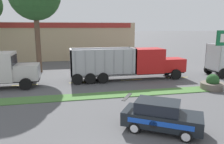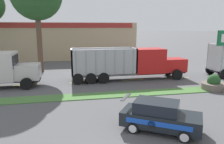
{
  "view_description": "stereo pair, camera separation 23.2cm",
  "coord_description": "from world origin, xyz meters",
  "views": [
    {
      "loc": [
        -1.22,
        -6.6,
        5.51
      ],
      "look_at": [
        2.14,
        9.41,
        2.15
      ],
      "focal_mm": 35.0,
      "sensor_mm": 36.0,
      "label": 1
    },
    {
      "loc": [
        -0.99,
        -6.65,
        5.51
      ],
      "look_at": [
        2.14,
        9.41,
        2.15
      ],
      "focal_mm": 35.0,
      "sensor_mm": 36.0,
      "label": 2
    }
  ],
  "objects": [
    {
      "name": "centre_line_5",
      "position": [
        5.49,
        15.17,
        0.0
      ],
      "size": [
        2.4,
        0.14,
        0.01
      ],
      "primitive_type": "cube",
      "color": "yellow",
      "rests_on": "ground_plane"
    },
    {
      "name": "centre_line_4",
      "position": [
        0.09,
        15.17,
        0.0
      ],
      "size": [
        2.4,
        0.14,
        0.01
      ],
      "primitive_type": "cube",
      "color": "yellow",
      "rests_on": "ground_plane"
    },
    {
      "name": "centre_line_3",
      "position": [
        -5.31,
        15.17,
        0.0
      ],
      "size": [
        2.4,
        0.14,
        0.01
      ],
      "primitive_type": "cube",
      "color": "yellow",
      "rests_on": "ground_plane"
    },
    {
      "name": "dump_truck_lead",
      "position": [
        6.28,
        15.48,
        1.67
      ],
      "size": [
        12.42,
        2.62,
        3.54
      ],
      "color": "black",
      "rests_on": "ground_plane"
    },
    {
      "name": "grass_verge",
      "position": [
        0.0,
        10.34,
        0.03
      ],
      "size": [
        120.0,
        1.66,
        0.06
      ],
      "primitive_type": "cube",
      "color": "#477538",
      "rests_on": "ground_plane"
    },
    {
      "name": "centre_line_7",
      "position": [
        16.29,
        15.17,
        0.0
      ],
      "size": [
        2.4,
        0.14,
        0.01
      ],
      "primitive_type": "cube",
      "color": "yellow",
      "rests_on": "ground_plane"
    },
    {
      "name": "centre_line_6",
      "position": [
        10.89,
        15.17,
        0.0
      ],
      "size": [
        2.4,
        0.14,
        0.01
      ],
      "primitive_type": "cube",
      "color": "yellow",
      "rests_on": "ground_plane"
    },
    {
      "name": "rally_car",
      "position": [
        3.61,
        3.65,
        0.85
      ],
      "size": [
        4.44,
        3.7,
        1.69
      ],
      "color": "black",
      "rests_on": "ground_plane"
    },
    {
      "name": "store_building_backdrop",
      "position": [
        -5.48,
        36.17,
        3.14
      ],
      "size": [
        32.01,
        12.1,
        6.28
      ],
      "color": "tan",
      "rests_on": "ground_plane"
    },
    {
      "name": "stone_planter",
      "position": [
        11.6,
        10.23,
        0.49
      ],
      "size": [
        2.08,
        2.08,
        1.39
      ],
      "color": "#6B6056",
      "rests_on": "ground_plane"
    }
  ]
}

